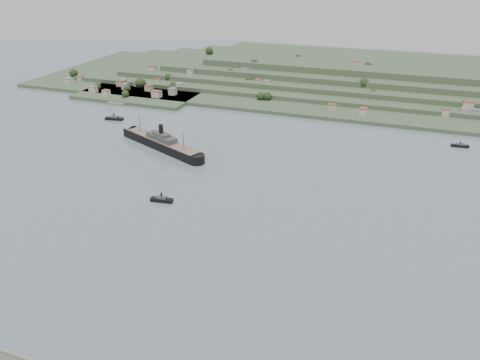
% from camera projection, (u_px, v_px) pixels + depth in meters
% --- Properties ---
extents(ground, '(1400.00, 1400.00, 0.00)m').
position_uv_depth(ground, '(203.00, 212.00, 327.48)').
color(ground, slate).
rests_on(ground, ground).
extents(far_peninsula, '(760.00, 309.00, 30.00)m').
position_uv_depth(far_peninsula, '(337.00, 76.00, 646.87)').
color(far_peninsula, '#3C5035').
rests_on(far_peninsula, ground).
extents(steamship, '(109.50, 58.24, 27.96)m').
position_uv_depth(steamship, '(159.00, 142.00, 436.40)').
color(steamship, black).
rests_on(steamship, ground).
extents(tugboat, '(17.22, 6.58, 7.55)m').
position_uv_depth(tugboat, '(162.00, 199.00, 340.69)').
color(tugboat, black).
rests_on(tugboat, ground).
extents(ferry_west, '(20.74, 8.65, 7.54)m').
position_uv_depth(ferry_west, '(114.00, 118.00, 510.57)').
color(ferry_west, black).
rests_on(ferry_west, ground).
extents(ferry_east, '(16.20, 5.97, 5.94)m').
position_uv_depth(ferry_east, '(460.00, 146.00, 438.45)').
color(ferry_east, black).
rests_on(ferry_east, ground).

